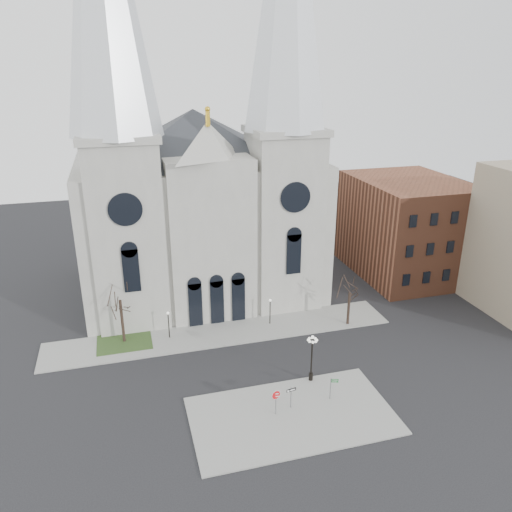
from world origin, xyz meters
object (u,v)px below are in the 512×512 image
object	(u,v)px
one_way_sign	(291,394)
globe_lamp	(312,352)
street_name_sign	(331,387)
stop_sign	(276,397)

from	to	relation	value
one_way_sign	globe_lamp	bearing A→B (deg)	37.44
globe_lamp	street_name_sign	distance (m)	3.81
globe_lamp	one_way_sign	bearing A→B (deg)	-133.64
one_way_sign	stop_sign	bearing A→B (deg)	-170.99
stop_sign	globe_lamp	world-z (taller)	globe_lamp
stop_sign	street_name_sign	bearing A→B (deg)	16.09
globe_lamp	street_name_sign	size ratio (longest dim) A/B	2.21
globe_lamp	street_name_sign	world-z (taller)	globe_lamp
one_way_sign	street_name_sign	distance (m)	4.03
globe_lamp	stop_sign	bearing A→B (deg)	-140.91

